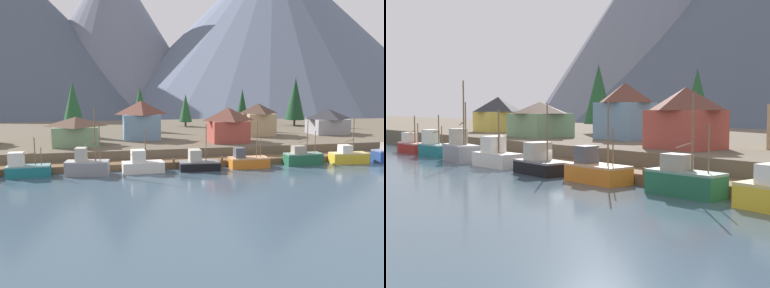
# 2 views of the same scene
# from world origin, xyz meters

# --- Properties ---
(ground_plane) EXTENTS (400.00, 400.00, 1.00)m
(ground_plane) POSITION_xyz_m (0.00, 20.00, -0.50)
(ground_plane) COLOR #384C5B
(dock) EXTENTS (80.00, 4.00, 1.60)m
(dock) POSITION_xyz_m (0.00, 1.99, 0.50)
(dock) COLOR brown
(dock) RESTS_ON ground_plane
(shoreline_bank) EXTENTS (400.00, 56.00, 2.50)m
(shoreline_bank) POSITION_xyz_m (0.00, 32.00, 1.25)
(shoreline_bank) COLOR brown
(shoreline_bank) RESTS_ON ground_plane
(mountain_west_peak) EXTENTS (106.91, 106.91, 81.86)m
(mountain_west_peak) POSITION_xyz_m (-90.47, 126.24, 40.93)
(mountain_west_peak) COLOR slate
(mountain_west_peak) RESTS_ON ground_plane
(mountain_central_peak) EXTENTS (143.85, 143.85, 70.97)m
(mountain_central_peak) POSITION_xyz_m (-57.73, 138.32, 35.48)
(mountain_central_peak) COLOR #475160
(mountain_central_peak) RESTS_ON ground_plane
(fishing_boat_red) EXTENTS (6.26, 2.47, 5.53)m
(fishing_boat_red) POSITION_xyz_m (-33.49, -1.36, 1.05)
(fishing_boat_red) COLOR maroon
(fishing_boat_red) RESTS_ON ground_plane
(fishing_boat_teal) EXTENTS (6.08, 2.44, 5.77)m
(fishing_boat_teal) POSITION_xyz_m (-26.02, -1.34, 1.27)
(fishing_boat_teal) COLOR #196B70
(fishing_boat_teal) RESTS_ON ground_plane
(fishing_boat_grey) EXTENTS (6.58, 3.56, 10.10)m
(fishing_boat_grey) POSITION_xyz_m (-17.44, -1.91, 1.40)
(fishing_boat_grey) COLOR gray
(fishing_boat_grey) RESTS_ON ground_plane
(fishing_boat_white) EXTENTS (6.37, 3.13, 6.65)m
(fishing_boat_white) POSITION_xyz_m (-9.23, -1.72, 1.22)
(fishing_boat_white) COLOR silver
(fishing_boat_white) RESTS_ON ground_plane
(fishing_boat_black) EXTENTS (6.42, 3.40, 7.24)m
(fishing_boat_black) POSITION_xyz_m (-0.44, -1.85, 1.09)
(fishing_boat_black) COLOR black
(fishing_boat_black) RESTS_ON ground_plane
(fishing_boat_orange) EXTENTS (6.29, 2.95, 7.49)m
(fishing_boat_orange) POSITION_xyz_m (7.78, -1.62, 1.06)
(fishing_boat_orange) COLOR #CC6B1E
(fishing_boat_orange) RESTS_ON ground_plane
(fishing_boat_green) EXTENTS (6.30, 2.43, 7.97)m
(fishing_boat_green) POSITION_xyz_m (17.52, -1.33, 1.20)
(fishing_boat_green) COLOR #1E5B3D
(fishing_boat_green) RESTS_ON ground_plane
(house_yellow) EXTENTS (6.15, 7.18, 6.09)m
(house_yellow) POSITION_xyz_m (-37.31, 16.03, 5.62)
(house_yellow) COLOR gold
(house_yellow) RESTS_ON shoreline_bank
(house_blue) EXTENTS (7.29, 5.67, 7.59)m
(house_blue) POSITION_xyz_m (-7.39, 17.36, 6.38)
(house_blue) COLOR #6689A8
(house_blue) RESTS_ON shoreline_bank
(house_green) EXTENTS (8.13, 7.02, 5.09)m
(house_green) POSITION_xyz_m (-19.49, 12.09, 5.10)
(house_green) COLOR #6B8E66
(house_green) RESTS_ON shoreline_bank
(house_red) EXTENTS (7.22, 5.97, 6.44)m
(house_red) POSITION_xyz_m (8.21, 10.54, 5.79)
(house_red) COLOR #9E4238
(house_red) RESTS_ON shoreline_bank
(conifer_near_right) EXTENTS (4.43, 4.43, 10.15)m
(conifer_near_right) POSITION_xyz_m (-6.26, 31.58, 8.32)
(conifer_near_right) COLOR #4C3823
(conifer_near_right) RESTS_ON shoreline_bank
(conifer_mid_right) EXTENTS (4.83, 4.83, 11.24)m
(conifer_mid_right) POSITION_xyz_m (-20.53, 24.59, 8.91)
(conifer_mid_right) COLOR #4C3823
(conifer_mid_right) RESTS_ON shoreline_bank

